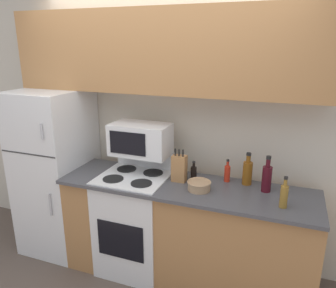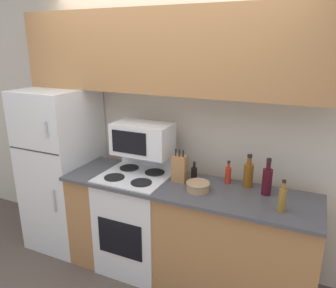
# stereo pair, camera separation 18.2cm
# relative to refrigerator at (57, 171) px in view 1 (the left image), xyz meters

# --- Properties ---
(ground_plane) EXTENTS (12.00, 12.00, 0.00)m
(ground_plane) POSITION_rel_refrigerator_xyz_m (1.08, -0.35, -0.83)
(ground_plane) COLOR brown
(wall_back) EXTENTS (8.00, 0.05, 2.55)m
(wall_back) POSITION_rel_refrigerator_xyz_m (1.08, 0.38, 0.45)
(wall_back) COLOR beige
(wall_back) RESTS_ON ground_plane
(lower_cabinets) EXTENTS (2.17, 0.61, 0.93)m
(lower_cabinets) POSITION_rel_refrigerator_xyz_m (1.39, -0.06, -0.36)
(lower_cabinets) COLOR #B27A47
(lower_cabinets) RESTS_ON ground_plane
(refrigerator) EXTENTS (0.62, 0.72, 1.65)m
(refrigerator) POSITION_rel_refrigerator_xyz_m (0.00, 0.00, 0.00)
(refrigerator) COLOR white
(refrigerator) RESTS_ON ground_plane
(upper_cabinets) EXTENTS (2.79, 0.34, 0.70)m
(upper_cabinets) POSITION_rel_refrigerator_xyz_m (1.08, 0.19, 1.18)
(upper_cabinets) COLOR #B27A47
(upper_cabinets) RESTS_ON refrigerator
(stove) EXTENTS (0.60, 0.60, 1.10)m
(stove) POSITION_rel_refrigerator_xyz_m (0.91, -0.07, -0.34)
(stove) COLOR white
(stove) RESTS_ON ground_plane
(microwave) EXTENTS (0.53, 0.31, 0.28)m
(microwave) POSITION_rel_refrigerator_xyz_m (0.93, 0.05, 0.42)
(microwave) COLOR white
(microwave) RESTS_ON stove
(knife_block) EXTENTS (0.12, 0.09, 0.29)m
(knife_block) POSITION_rel_refrigerator_xyz_m (1.32, -0.01, 0.22)
(knife_block) COLOR #B27A47
(knife_block) RESTS_ON lower_cabinets
(bowl) EXTENTS (0.20, 0.20, 0.08)m
(bowl) POSITION_rel_refrigerator_xyz_m (1.53, -0.13, 0.14)
(bowl) COLOR tan
(bowl) RESTS_ON lower_cabinets
(bottle_vinegar) EXTENTS (0.06, 0.06, 0.24)m
(bottle_vinegar) POSITION_rel_refrigerator_xyz_m (2.18, -0.19, 0.20)
(bottle_vinegar) COLOR olive
(bottle_vinegar) RESTS_ON lower_cabinets
(bottle_wine_red) EXTENTS (0.08, 0.08, 0.30)m
(bottle_wine_red) POSITION_rel_refrigerator_xyz_m (2.04, 0.04, 0.22)
(bottle_wine_red) COLOR #470F19
(bottle_wine_red) RESTS_ON lower_cabinets
(bottle_whiskey) EXTENTS (0.08, 0.08, 0.28)m
(bottle_whiskey) POSITION_rel_refrigerator_xyz_m (1.88, 0.13, 0.21)
(bottle_whiskey) COLOR brown
(bottle_whiskey) RESTS_ON lower_cabinets
(bottle_soy_sauce) EXTENTS (0.05, 0.05, 0.18)m
(bottle_soy_sauce) POSITION_rel_refrigerator_xyz_m (1.43, 0.04, 0.17)
(bottle_soy_sauce) COLOR black
(bottle_soy_sauce) RESTS_ON lower_cabinets
(bottle_hot_sauce) EXTENTS (0.05, 0.05, 0.20)m
(bottle_hot_sauce) POSITION_rel_refrigerator_xyz_m (1.71, 0.13, 0.18)
(bottle_hot_sauce) COLOR red
(bottle_hot_sauce) RESTS_ON lower_cabinets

